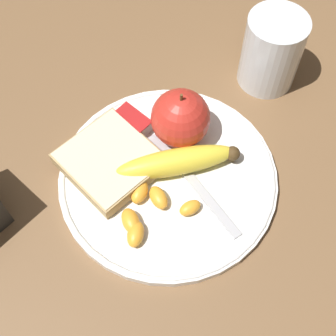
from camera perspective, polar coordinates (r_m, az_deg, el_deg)
The scene contains 13 objects.
ground_plane at distance 0.61m, azimuth 0.00°, elevation -1.48°, with size 3.00×3.00×0.00m, color brown.
plate at distance 0.61m, azimuth 0.00°, elevation -1.12°, with size 0.28×0.28×0.01m.
juice_glass at distance 0.69m, azimuth 12.46°, elevation 13.51°, with size 0.08×0.08×0.11m.
apple at distance 0.60m, azimuth 1.53°, elevation 6.08°, with size 0.08×0.08×0.09m.
banana at distance 0.59m, azimuth 1.42°, elevation 0.54°, with size 0.12×0.15×0.03m.
bread_slice at distance 0.61m, azimuth -7.07°, elevation 0.88°, with size 0.12×0.12×0.02m.
fork at distance 0.60m, azimuth 2.26°, elevation -0.63°, with size 0.18×0.06×0.00m.
jam_packet at distance 0.63m, azimuth -4.73°, elevation 5.26°, with size 0.05×0.04×0.02m.
orange_segment_0 at distance 0.57m, azimuth -4.58°, elevation -6.46°, with size 0.04×0.03×0.02m.
orange_segment_1 at distance 0.57m, azimuth 2.71°, elevation -4.88°, with size 0.03×0.03×0.02m.
orange_segment_2 at distance 0.58m, azimuth -1.16°, elevation -3.64°, with size 0.04×0.03×0.02m.
orange_segment_3 at distance 0.58m, azimuth -3.48°, elevation -2.94°, with size 0.03×0.04×0.02m.
orange_segment_4 at distance 0.56m, azimuth -3.97°, elevation -8.05°, with size 0.03×0.04×0.02m.
Camera 1 is at (-0.19, 0.21, 0.54)m, focal length 50.00 mm.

